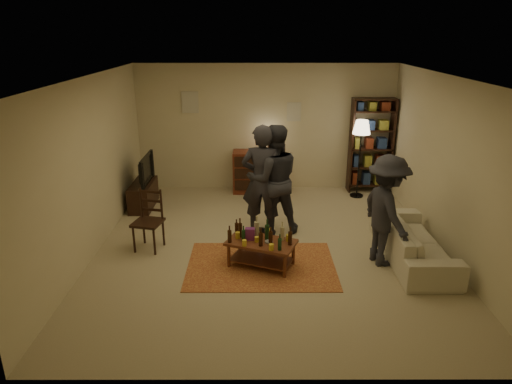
{
  "coord_description": "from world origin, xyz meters",
  "views": [
    {
      "loc": [
        -0.22,
        -6.71,
        3.35
      ],
      "look_at": [
        -0.21,
        0.1,
        0.92
      ],
      "focal_mm": 32.0,
      "sensor_mm": 36.0,
      "label": 1
    }
  ],
  "objects_px": {
    "tv_stand": "(143,188)",
    "sofa": "(413,241)",
    "dining_chair": "(149,218)",
    "person_by_sofa": "(386,211)",
    "person_right": "(273,180)",
    "bookshelf": "(371,145)",
    "coffee_table": "(261,243)",
    "person_left": "(262,181)",
    "dresser": "(257,171)",
    "floor_lamp": "(361,132)"
  },
  "relations": [
    {
      "from": "bookshelf",
      "to": "floor_lamp",
      "type": "height_order",
      "value": "bookshelf"
    },
    {
      "from": "floor_lamp",
      "to": "coffee_table",
      "type": "bearing_deg",
      "value": -124.43
    },
    {
      "from": "dining_chair",
      "to": "tv_stand",
      "type": "relative_size",
      "value": 0.94
    },
    {
      "from": "person_by_sofa",
      "to": "dining_chair",
      "type": "bearing_deg",
      "value": 67.81
    },
    {
      "from": "sofa",
      "to": "person_by_sofa",
      "type": "relative_size",
      "value": 1.24
    },
    {
      "from": "dresser",
      "to": "person_by_sofa",
      "type": "bearing_deg",
      "value": -59.66
    },
    {
      "from": "dining_chair",
      "to": "person_left",
      "type": "height_order",
      "value": "person_left"
    },
    {
      "from": "person_right",
      "to": "floor_lamp",
      "type": "bearing_deg",
      "value": -145.2
    },
    {
      "from": "floor_lamp",
      "to": "person_by_sofa",
      "type": "distance_m",
      "value": 2.98
    },
    {
      "from": "dining_chair",
      "to": "bookshelf",
      "type": "relative_size",
      "value": 0.49
    },
    {
      "from": "dining_chair",
      "to": "person_right",
      "type": "distance_m",
      "value": 2.15
    },
    {
      "from": "bookshelf",
      "to": "tv_stand",
      "type": "bearing_deg",
      "value": -168.2
    },
    {
      "from": "dresser",
      "to": "sofa",
      "type": "distance_m",
      "value": 3.93
    },
    {
      "from": "coffee_table",
      "to": "person_left",
      "type": "height_order",
      "value": "person_left"
    },
    {
      "from": "dining_chair",
      "to": "person_left",
      "type": "distance_m",
      "value": 1.94
    },
    {
      "from": "bookshelf",
      "to": "person_by_sofa",
      "type": "xyz_separation_m",
      "value": [
        -0.55,
        -3.3,
        -0.19
      ]
    },
    {
      "from": "sofa",
      "to": "coffee_table",
      "type": "bearing_deg",
      "value": 95.46
    },
    {
      "from": "tv_stand",
      "to": "sofa",
      "type": "distance_m",
      "value": 5.14
    },
    {
      "from": "sofa",
      "to": "person_left",
      "type": "height_order",
      "value": "person_left"
    },
    {
      "from": "floor_lamp",
      "to": "person_left",
      "type": "relative_size",
      "value": 0.85
    },
    {
      "from": "tv_stand",
      "to": "person_by_sofa",
      "type": "distance_m",
      "value": 4.77
    },
    {
      "from": "coffee_table",
      "to": "tv_stand",
      "type": "height_order",
      "value": "tv_stand"
    },
    {
      "from": "coffee_table",
      "to": "dresser",
      "type": "distance_m",
      "value": 3.34
    },
    {
      "from": "person_left",
      "to": "sofa",
      "type": "bearing_deg",
      "value": 166.64
    },
    {
      "from": "person_by_sofa",
      "to": "coffee_table",
      "type": "bearing_deg",
      "value": 79.18
    },
    {
      "from": "coffee_table",
      "to": "person_left",
      "type": "relative_size",
      "value": 0.59
    },
    {
      "from": "dining_chair",
      "to": "dresser",
      "type": "xyz_separation_m",
      "value": [
        1.72,
        2.72,
        -0.04
      ]
    },
    {
      "from": "bookshelf",
      "to": "person_by_sofa",
      "type": "bearing_deg",
      "value": -99.39
    },
    {
      "from": "bookshelf",
      "to": "sofa",
      "type": "distance_m",
      "value": 3.26
    },
    {
      "from": "tv_stand",
      "to": "sofa",
      "type": "relative_size",
      "value": 0.51
    },
    {
      "from": "dining_chair",
      "to": "person_by_sofa",
      "type": "xyz_separation_m",
      "value": [
        3.62,
        -0.52,
        0.32
      ]
    },
    {
      "from": "person_by_sofa",
      "to": "floor_lamp",
      "type": "bearing_deg",
      "value": -18.63
    },
    {
      "from": "dining_chair",
      "to": "person_by_sofa",
      "type": "relative_size",
      "value": 0.59
    },
    {
      "from": "tv_stand",
      "to": "person_left",
      "type": "height_order",
      "value": "person_left"
    },
    {
      "from": "floor_lamp",
      "to": "dresser",
      "type": "bearing_deg",
      "value": 171.8
    },
    {
      "from": "dresser",
      "to": "person_by_sofa",
      "type": "distance_m",
      "value": 3.76
    },
    {
      "from": "tv_stand",
      "to": "person_right",
      "type": "distance_m",
      "value": 2.84
    },
    {
      "from": "coffee_table",
      "to": "person_by_sofa",
      "type": "relative_size",
      "value": 0.67
    },
    {
      "from": "floor_lamp",
      "to": "dining_chair",
      "type": "bearing_deg",
      "value": -147.96
    },
    {
      "from": "dining_chair",
      "to": "person_right",
      "type": "height_order",
      "value": "person_right"
    },
    {
      "from": "bookshelf",
      "to": "person_left",
      "type": "relative_size",
      "value": 1.05
    },
    {
      "from": "floor_lamp",
      "to": "person_left",
      "type": "distance_m",
      "value": 2.79
    },
    {
      "from": "dining_chair",
      "to": "floor_lamp",
      "type": "xyz_separation_m",
      "value": [
        3.85,
        2.41,
        0.86
      ]
    },
    {
      "from": "dining_chair",
      "to": "person_left",
      "type": "relative_size",
      "value": 0.52
    },
    {
      "from": "dining_chair",
      "to": "dresser",
      "type": "relative_size",
      "value": 0.73
    },
    {
      "from": "person_right",
      "to": "dining_chair",
      "type": "bearing_deg",
      "value": 9.12
    },
    {
      "from": "dresser",
      "to": "sofa",
      "type": "bearing_deg",
      "value": -52.46
    },
    {
      "from": "dining_chair",
      "to": "sofa",
      "type": "relative_size",
      "value": 0.48
    },
    {
      "from": "floor_lamp",
      "to": "person_left",
      "type": "height_order",
      "value": "person_left"
    },
    {
      "from": "coffee_table",
      "to": "dresser",
      "type": "relative_size",
      "value": 0.82
    }
  ]
}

